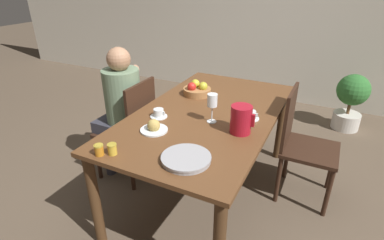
{
  "coord_description": "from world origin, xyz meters",
  "views": [
    {
      "loc": [
        0.81,
        -1.9,
        1.7
      ],
      "look_at": [
        0.0,
        -0.26,
        0.8
      ],
      "focal_mm": 28.0,
      "sensor_mm": 36.0,
      "label": 1
    }
  ],
  "objects": [
    {
      "name": "ground_plane",
      "position": [
        0.0,
        0.0,
        0.0
      ],
      "size": [
        20.0,
        20.0,
        0.0
      ],
      "primitive_type": "plane",
      "color": "brown"
    },
    {
      "name": "fruit_bowl",
      "position": [
        -0.23,
        0.29,
        0.8
      ],
      "size": [
        0.24,
        0.24,
        0.12
      ],
      "color": "#9E6B3D",
      "rests_on": "dining_table"
    },
    {
      "name": "red_pitcher",
      "position": [
        0.32,
        -0.2,
        0.85
      ],
      "size": [
        0.16,
        0.14,
        0.19
      ],
      "color": "#A31423",
      "rests_on": "dining_table"
    },
    {
      "name": "jam_jar_red",
      "position": [
        -0.32,
        -0.82,
        0.79
      ],
      "size": [
        0.05,
        0.05,
        0.07
      ],
      "color": "#C67A1E",
      "rests_on": "dining_table"
    },
    {
      "name": "serving_tray",
      "position": [
        0.16,
        -0.65,
        0.77
      ],
      "size": [
        0.28,
        0.28,
        0.03
      ],
      "color": "#9E9EA3",
      "rests_on": "dining_table"
    },
    {
      "name": "bread_plate",
      "position": [
        -0.2,
        -0.43,
        0.78
      ],
      "size": [
        0.18,
        0.18,
        0.09
      ],
      "color": "silver",
      "rests_on": "dining_table"
    },
    {
      "name": "person_seated",
      "position": [
        -0.77,
        -0.07,
        0.71
      ],
      "size": [
        0.39,
        0.41,
        1.19
      ],
      "rotation": [
        0.0,
        0.0,
        1.57
      ],
      "color": "#33333D",
      "rests_on": "ground_plane"
    },
    {
      "name": "teacup_near_person",
      "position": [
        -0.29,
        -0.23,
        0.78
      ],
      "size": [
        0.13,
        0.13,
        0.06
      ],
      "color": "silver",
      "rests_on": "dining_table"
    },
    {
      "name": "wine_glass_water",
      "position": [
        0.09,
        -0.14,
        0.91
      ],
      "size": [
        0.07,
        0.07,
        0.21
      ],
      "color": "white",
      "rests_on": "dining_table"
    },
    {
      "name": "wall_back",
      "position": [
        0.0,
        2.43,
        1.3
      ],
      "size": [
        10.0,
        0.06,
        2.6
      ],
      "color": "beige",
      "rests_on": "ground_plane"
    },
    {
      "name": "potted_plant",
      "position": [
        1.04,
        1.82,
        0.38
      ],
      "size": [
        0.36,
        0.36,
        0.67
      ],
      "color": "beige",
      "rests_on": "ground_plane"
    },
    {
      "name": "chair_opposite",
      "position": [
        0.68,
        0.33,
        0.49
      ],
      "size": [
        0.42,
        0.42,
        0.92
      ],
      "rotation": [
        0.0,
        0.0,
        -1.57
      ],
      "color": "#331E14",
      "rests_on": "ground_plane"
    },
    {
      "name": "jam_jar_amber",
      "position": [
        -0.26,
        -0.78,
        0.79
      ],
      "size": [
        0.05,
        0.05,
        0.07
      ],
      "color": "gold",
      "rests_on": "dining_table"
    },
    {
      "name": "chair_person_side",
      "position": [
        -0.68,
        -0.07,
        0.49
      ],
      "size": [
        0.42,
        0.42,
        0.92
      ],
      "rotation": [
        0.0,
        0.0,
        1.57
      ],
      "color": "#331E14",
      "rests_on": "ground_plane"
    },
    {
      "name": "dining_table",
      "position": [
        0.0,
        0.0,
        0.66
      ],
      "size": [
        0.99,
        1.76,
        0.75
      ],
      "color": "brown",
      "rests_on": "ground_plane"
    },
    {
      "name": "teacup_across",
      "position": [
        0.33,
        0.03,
        0.78
      ],
      "size": [
        0.13,
        0.13,
        0.06
      ],
      "color": "silver",
      "rests_on": "dining_table"
    }
  ]
}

